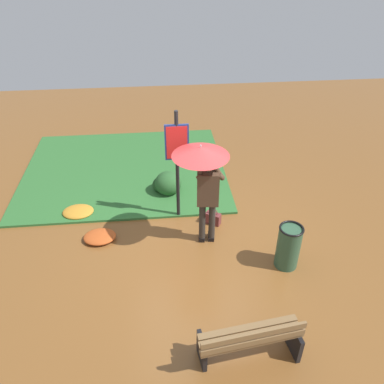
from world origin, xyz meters
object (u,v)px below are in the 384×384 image
Objects in this scene: trash_bin at (288,246)px; person_with_umbrella at (204,170)px; park_bench at (250,341)px; handbag at (213,218)px; info_sign_post at (177,154)px.

person_with_umbrella is at bearing -29.29° from trash_bin.
person_with_umbrella reaches higher than trash_bin.
person_with_umbrella is 1.94m from trash_bin.
park_bench is 2.01m from trash_bin.
person_with_umbrella is 1.53m from handbag.
person_with_umbrella reaches higher than handbag.
info_sign_post reaches higher than trash_bin.
handbag is (-0.67, 0.29, -1.32)m from info_sign_post.
person_with_umbrella is 2.76m from park_bench.
trash_bin is at bearing 130.94° from handbag.
park_bench is at bearing 102.46° from info_sign_post.
handbag is at bearing -49.06° from trash_bin.
handbag is (-0.27, -0.50, -1.42)m from person_with_umbrella.
park_bench is 1.68× the size of trash_bin.
person_with_umbrella is 5.53× the size of handbag.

